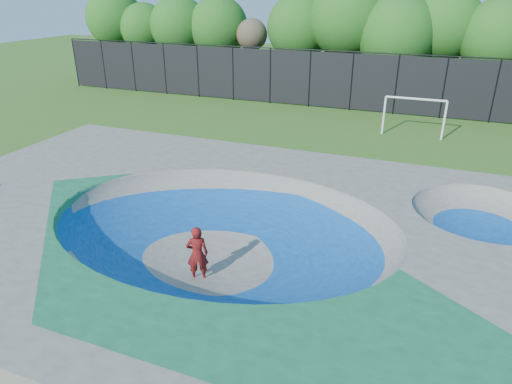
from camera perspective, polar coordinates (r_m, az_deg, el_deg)
ground at (r=14.77m, az=-4.05°, el=-8.39°), size 120.00×120.00×0.00m
skate_deck at (r=14.38m, az=-4.14°, el=-5.87°), size 22.00×14.00×1.50m
skater at (r=13.45m, az=-7.35°, el=-7.68°), size 0.76×0.66×1.76m
skateboard at (r=13.91m, az=-7.16°, el=-10.68°), size 0.81×0.48×0.05m
soccer_goal at (r=27.94m, az=19.21°, el=9.67°), size 3.44×0.12×2.27m
fence at (r=33.17m, az=11.88°, el=13.50°), size 48.09×0.09×4.04m
treeline at (r=38.03m, az=14.95°, el=18.98°), size 52.77×7.11×8.80m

